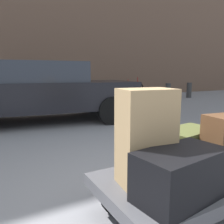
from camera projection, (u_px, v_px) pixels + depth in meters
The scene contains 11 objects.
ground_plane at pixel (181, 214), 1.93m from camera, with size 60.00×60.00×0.00m, color gray.
luggage_cart at pixel (183, 184), 1.89m from camera, with size 1.37×0.87×0.34m.
suitcase_tan_center at pixel (146, 137), 1.71m from camera, with size 0.39×0.27×0.72m, color #9E7F56.
duffel_bag_black_stacked_top at pixel (181, 175), 1.52m from camera, with size 0.62×0.35×0.33m, color black.
duffel_bag_olive_front_right at pixel (188, 145), 2.19m from camera, with size 0.53×0.33×0.31m, color #4C5128.
parked_car at pixel (41, 90), 5.50m from camera, with size 4.51×2.40×1.42m.
bicycle_leaning at pixel (131, 89), 11.42m from camera, with size 1.74×0.36×0.96m.
bollard_kerb_near at pixel (109, 94), 8.98m from camera, with size 0.23×0.23×0.72m, color #383838.
bollard_kerb_mid at pixel (135, 93), 9.57m from camera, with size 0.23×0.23×0.72m, color #383838.
bollard_kerb_far at pixel (168, 91), 10.41m from camera, with size 0.23×0.23×0.72m, color #383838.
bollard_corner at pixel (189, 90), 11.04m from camera, with size 0.23×0.23×0.72m, color #383838.
Camera 1 is at (-1.35, -1.27, 1.16)m, focal length 37.16 mm.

